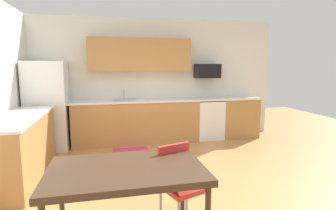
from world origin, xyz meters
TOP-DOWN VIEW (x-y plane):
  - ground_plane at (0.00, 0.00)m, footprint 12.00×12.00m
  - wall_back at (0.00, 2.65)m, footprint 5.80×0.10m
  - cabinet_run_back at (-0.41, 2.30)m, footprint 2.68×0.60m
  - cabinet_run_back_right at (1.97, 2.30)m, footprint 0.87×0.60m
  - cabinet_run_left at (-2.30, 0.80)m, footprint 0.60×2.00m
  - countertop_back at (0.00, 2.30)m, footprint 4.80×0.64m
  - countertop_left at (-2.30, 0.80)m, footprint 0.64×2.00m
  - upper_cabinets_back at (-0.30, 2.43)m, footprint 2.20×0.34m
  - refrigerator at (-2.18, 2.22)m, footprint 0.76×0.70m
  - oven_range at (1.23, 2.30)m, footprint 0.60×0.60m
  - microwave at (1.23, 2.40)m, footprint 0.54×0.36m
  - sink_basin at (-0.66, 2.30)m, footprint 0.48×0.40m
  - sink_faucet at (-0.66, 2.48)m, footprint 0.02×0.02m
  - dining_table at (-0.86, -1.11)m, footprint 1.40×0.90m
  - chair_near_table at (-0.30, -0.90)m, footprint 0.51×0.51m
  - floor_mat at (-0.60, 1.65)m, footprint 0.70×0.50m

SIDE VIEW (x-z plane):
  - ground_plane at x=0.00m, z-range 0.00..0.00m
  - floor_mat at x=-0.60m, z-range 0.00..0.01m
  - cabinet_run_back at x=-0.41m, z-range 0.00..0.90m
  - cabinet_run_back_right at x=1.97m, z-range 0.00..0.90m
  - cabinet_run_left at x=-2.30m, z-range 0.00..0.90m
  - oven_range at x=1.23m, z-range 0.00..0.91m
  - chair_near_table at x=-0.30m, z-range 0.08..0.93m
  - dining_table at x=-0.86m, z-range 0.32..1.08m
  - refrigerator at x=-2.18m, z-range 0.00..1.76m
  - sink_basin at x=-0.66m, z-range 0.81..0.95m
  - countertop_back at x=0.00m, z-range 0.90..0.94m
  - countertop_left at x=-2.30m, z-range 0.90..0.94m
  - sink_faucet at x=-0.66m, z-range 0.92..1.16m
  - wall_back at x=0.00m, z-range 0.00..2.70m
  - microwave at x=1.23m, z-range 1.39..1.71m
  - upper_cabinets_back at x=-0.30m, z-range 1.55..2.25m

